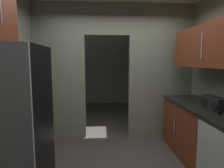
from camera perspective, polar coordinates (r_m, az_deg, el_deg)
name	(u,v)px	position (r m, az deg, el deg)	size (l,w,h in m)	color
kitchen_partition	(117,68)	(3.98, 1.38, 4.92)	(3.26, 0.12, 2.74)	gray
adjoining_room_shell	(110,68)	(6.13, -0.75, 4.77)	(3.26, 3.27, 2.74)	gray
refrigerator	(8,133)	(2.25, -28.58, -12.65)	(0.74, 0.72, 1.74)	black
lower_cabinet_run	(208,138)	(3.26, 26.81, -14.22)	(0.68, 2.14, 0.91)	maroon
dishwasher	(210,162)	(2.65, 27.13, -20.01)	(0.02, 0.56, 0.85)	#B7BABC
upper_cabinet_counterside	(214,46)	(3.07, 28.17, 10.02)	(0.36, 1.92, 0.61)	maroon
boombox	(214,104)	(2.99, 28.14, -5.18)	(0.16, 0.40, 0.22)	black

